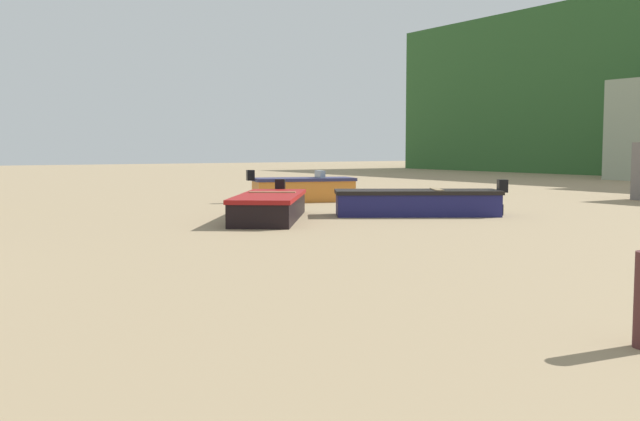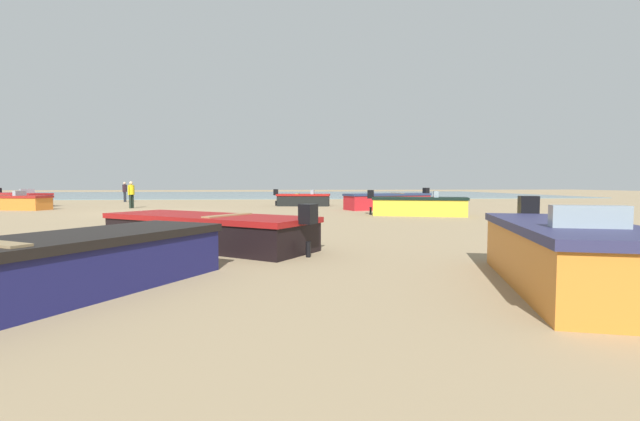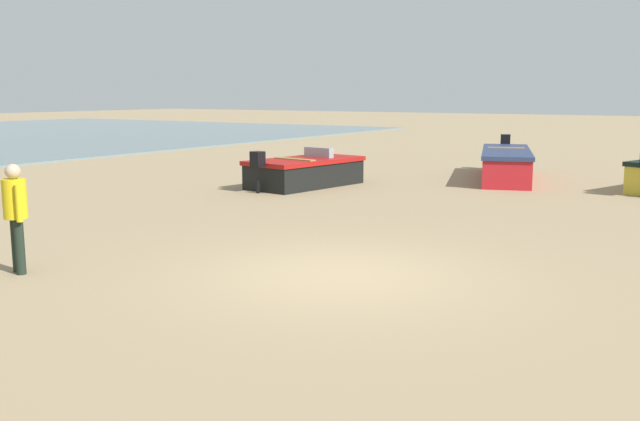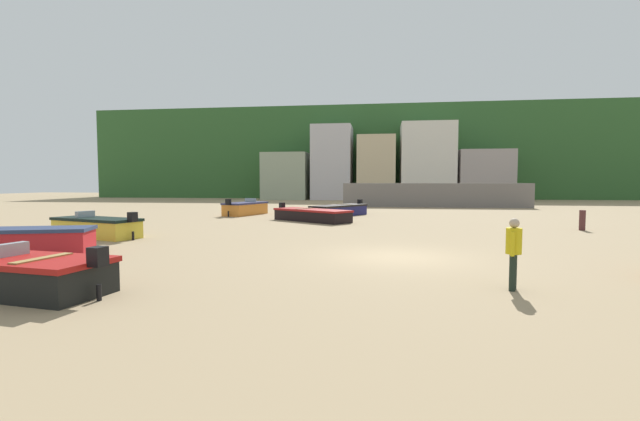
{
  "view_description": "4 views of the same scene",
  "coord_description": "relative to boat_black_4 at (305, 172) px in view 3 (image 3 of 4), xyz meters",
  "views": [
    {
      "loc": [
        14.04,
        2.42,
        2.09
      ],
      "look_at": [
        -0.68,
        11.7,
        0.61
      ],
      "focal_mm": 41.19,
      "sensor_mm": 36.0,
      "label": 1
    },
    {
      "loc": [
        -6.5,
        22.75,
        1.48
      ],
      "look_at": [
        -7.85,
        8.12,
        0.56
      ],
      "focal_mm": 24.2,
      "sensor_mm": 36.0,
      "label": 2
    },
    {
      "loc": [
        8.68,
        5.1,
        2.63
      ],
      "look_at": [
        0.79,
        0.15,
        1.08
      ],
      "focal_mm": 39.75,
      "sensor_mm": 36.0,
      "label": 3
    },
    {
      "loc": [
        -0.5,
        -14.36,
        2.42
      ],
      "look_at": [
        -3.58,
        7.54,
        1.0
      ],
      "focal_mm": 24.77,
      "sensor_mm": 36.0,
      "label": 4
    }
  ],
  "objects": [
    {
      "name": "boat_black_4",
      "position": [
        0.0,
        0.0,
        0.0
      ],
      "size": [
        3.86,
        2.18,
        1.11
      ],
      "rotation": [
        0.0,
        0.0,
        1.42
      ],
      "color": "black",
      "rests_on": "ground"
    },
    {
      "name": "boat_red_7",
      "position": [
        -4.63,
        4.34,
        0.05
      ],
      "size": [
        5.41,
        2.97,
        1.23
      ],
      "rotation": [
        0.0,
        0.0,
        5.03
      ],
      "color": "red",
      "rests_on": "ground"
    },
    {
      "name": "ground_plane",
      "position": [
        8.05,
        5.92,
        -0.41
      ],
      "size": [
        160.0,
        160.0,
        0.0
      ],
      "primitive_type": "plane",
      "color": "#9A8360"
    },
    {
      "name": "beach_walker_distant",
      "position": [
        10.47,
        1.84,
        0.54
      ],
      "size": [
        0.44,
        0.53,
        1.62
      ],
      "rotation": [
        0.0,
        0.0,
        4.33
      ],
      "color": "black",
      "rests_on": "ground"
    }
  ]
}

